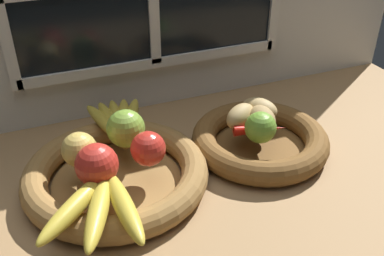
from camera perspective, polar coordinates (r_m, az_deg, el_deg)
ground_plane at (r=91.62cm, az=1.03°, el=-5.65°), size 140.00×90.00×3.00cm
fruit_bowl_left at (r=85.69cm, az=-9.87°, el=-5.95°), size 35.62×35.62×5.17cm
fruit_bowl_right at (r=95.21cm, az=8.83°, el=-1.57°), size 29.43×29.43×5.17cm
apple_red_right at (r=81.11cm, az=-5.75°, el=-2.70°), size 6.61×6.61×6.61cm
apple_green_back at (r=86.60cm, az=-8.65°, el=-0.07°), size 7.64×7.64×7.64cm
apple_red_front at (r=77.59cm, az=-12.33°, el=-4.71°), size 7.63×7.63×7.63cm
apple_golden_left at (r=83.05cm, az=-14.49°, el=-2.75°), size 6.63×6.63×6.63cm
banana_bunch_front at (r=72.70cm, az=-11.98°, el=-9.81°), size 17.00×20.39×3.19cm
banana_bunch_back at (r=94.11cm, az=-9.64°, el=0.87°), size 13.48×19.33×2.69cm
potato_back at (r=96.64cm, az=8.82°, el=2.50°), size 8.89×9.73×4.63cm
potato_oblong at (r=92.91cm, az=6.36°, el=1.55°), size 9.53×8.26×5.01cm
potato_large at (r=92.44cm, az=9.10°, el=1.17°), size 6.83×9.04×5.04cm
lime_near at (r=88.14cm, az=8.93°, el=0.06°), size 6.44×6.44×6.44cm
chili_pepper at (r=91.45cm, az=8.87°, el=-0.16°), size 11.32×5.19×2.37cm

